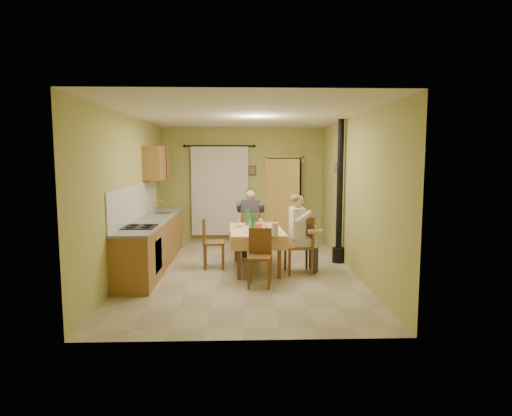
{
  "coord_description": "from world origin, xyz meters",
  "views": [
    {
      "loc": [
        -0.0,
        -7.64,
        2.06
      ],
      "look_at": [
        0.25,
        0.1,
        1.15
      ],
      "focal_mm": 30.0,
      "sensor_mm": 36.0,
      "label": 1
    }
  ],
  "objects_px": {
    "dining_table": "(256,249)",
    "man_far": "(250,215)",
    "stove_flue": "(339,211)",
    "man_right": "(299,224)",
    "chair_right": "(299,257)",
    "chair_far": "(250,242)",
    "chair_near": "(259,269)",
    "chair_left": "(213,253)"
  },
  "relations": [
    {
      "from": "chair_far",
      "to": "chair_right",
      "type": "xyz_separation_m",
      "value": [
        0.85,
        -1.35,
        0.0
      ]
    },
    {
      "from": "chair_right",
      "to": "chair_left",
      "type": "bearing_deg",
      "value": 70.97
    },
    {
      "from": "dining_table",
      "to": "stove_flue",
      "type": "bearing_deg",
      "value": 13.11
    },
    {
      "from": "man_right",
      "to": "chair_far",
      "type": "bearing_deg",
      "value": 26.63
    },
    {
      "from": "man_far",
      "to": "chair_far",
      "type": "bearing_deg",
      "value": -90.0
    },
    {
      "from": "chair_far",
      "to": "man_right",
      "type": "height_order",
      "value": "man_right"
    },
    {
      "from": "chair_near",
      "to": "chair_right",
      "type": "bearing_deg",
      "value": -126.69
    },
    {
      "from": "chair_far",
      "to": "chair_near",
      "type": "relative_size",
      "value": 1.0
    },
    {
      "from": "chair_far",
      "to": "man_far",
      "type": "xyz_separation_m",
      "value": [
        0.0,
        0.01,
        0.59
      ]
    },
    {
      "from": "chair_right",
      "to": "man_right",
      "type": "height_order",
      "value": "man_right"
    },
    {
      "from": "dining_table",
      "to": "chair_far",
      "type": "distance_m",
      "value": 1.09
    },
    {
      "from": "dining_table",
      "to": "chair_near",
      "type": "bearing_deg",
      "value": -91.75
    },
    {
      "from": "dining_table",
      "to": "chair_left",
      "type": "relative_size",
      "value": 1.72
    },
    {
      "from": "man_far",
      "to": "man_right",
      "type": "bearing_deg",
      "value": -53.45
    },
    {
      "from": "chair_right",
      "to": "man_far",
      "type": "distance_m",
      "value": 1.71
    },
    {
      "from": "chair_near",
      "to": "man_right",
      "type": "distance_m",
      "value": 1.24
    },
    {
      "from": "man_right",
      "to": "man_far",
      "type": "bearing_deg",
      "value": 26.36
    },
    {
      "from": "dining_table",
      "to": "man_right",
      "type": "xyz_separation_m",
      "value": [
        0.76,
        -0.26,
        0.5
      ]
    },
    {
      "from": "man_right",
      "to": "stove_flue",
      "type": "xyz_separation_m",
      "value": [
        0.89,
        0.74,
        0.15
      ]
    },
    {
      "from": "chair_right",
      "to": "chair_left",
      "type": "distance_m",
      "value": 1.62
    },
    {
      "from": "stove_flue",
      "to": "man_right",
      "type": "bearing_deg",
      "value": -140.47
    },
    {
      "from": "chair_left",
      "to": "stove_flue",
      "type": "height_order",
      "value": "stove_flue"
    },
    {
      "from": "dining_table",
      "to": "man_far",
      "type": "xyz_separation_m",
      "value": [
        -0.08,
        1.1,
        0.5
      ]
    },
    {
      "from": "dining_table",
      "to": "man_right",
      "type": "height_order",
      "value": "man_right"
    },
    {
      "from": "chair_left",
      "to": "chair_far",
      "type": "bearing_deg",
      "value": 141.89
    },
    {
      "from": "chair_right",
      "to": "dining_table",
      "type": "bearing_deg",
      "value": 66.06
    },
    {
      "from": "chair_right",
      "to": "chair_near",
      "type": "bearing_deg",
      "value": 131.65
    },
    {
      "from": "chair_right",
      "to": "stove_flue",
      "type": "xyz_separation_m",
      "value": [
        0.88,
        0.74,
        0.73
      ]
    },
    {
      "from": "chair_near",
      "to": "chair_right",
      "type": "distance_m",
      "value": 1.1
    },
    {
      "from": "chair_near",
      "to": "stove_flue",
      "type": "height_order",
      "value": "stove_flue"
    },
    {
      "from": "chair_near",
      "to": "man_right",
      "type": "xyz_separation_m",
      "value": [
        0.74,
        0.8,
        0.59
      ]
    },
    {
      "from": "chair_left",
      "to": "man_right",
      "type": "relative_size",
      "value": 0.69
    },
    {
      "from": "dining_table",
      "to": "man_right",
      "type": "relative_size",
      "value": 1.18
    },
    {
      "from": "chair_far",
      "to": "stove_flue",
      "type": "xyz_separation_m",
      "value": [
        1.73,
        -0.61,
        0.74
      ]
    },
    {
      "from": "man_right",
      "to": "stove_flue",
      "type": "height_order",
      "value": "stove_flue"
    },
    {
      "from": "chair_far",
      "to": "chair_left",
      "type": "relative_size",
      "value": 0.97
    },
    {
      "from": "chair_far",
      "to": "chair_left",
      "type": "xyz_separation_m",
      "value": [
        -0.72,
        -0.96,
        0.0
      ]
    },
    {
      "from": "man_far",
      "to": "stove_flue",
      "type": "xyz_separation_m",
      "value": [
        1.73,
        -0.63,
        0.15
      ]
    },
    {
      "from": "chair_far",
      "to": "man_far",
      "type": "bearing_deg",
      "value": 90.0
    },
    {
      "from": "chair_right",
      "to": "stove_flue",
      "type": "distance_m",
      "value": 1.36
    },
    {
      "from": "chair_near",
      "to": "man_far",
      "type": "relative_size",
      "value": 0.67
    },
    {
      "from": "chair_near",
      "to": "man_far",
      "type": "height_order",
      "value": "man_far"
    }
  ]
}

